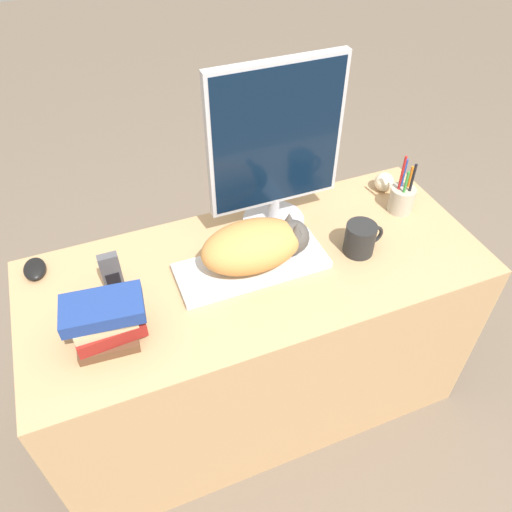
{
  "coord_description": "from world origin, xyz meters",
  "views": [
    {
      "loc": [
        -0.41,
        -0.7,
        1.81
      ],
      "look_at": [
        -0.01,
        0.29,
        0.79
      ],
      "focal_mm": 35.0,
      "sensor_mm": 36.0,
      "label": 1
    }
  ],
  "objects_px": {
    "computer_mouse": "(35,269)",
    "phone": "(112,273)",
    "pen_cup": "(402,198)",
    "book_stack": "(105,321)",
    "coffee_mug": "(361,239)",
    "monitor": "(276,145)",
    "keyboard": "(252,266)",
    "baseball": "(384,182)",
    "cat": "(257,245)"
  },
  "relations": [
    {
      "from": "monitor",
      "to": "computer_mouse",
      "type": "distance_m",
      "value": 0.82
    },
    {
      "from": "monitor",
      "to": "baseball",
      "type": "bearing_deg",
      "value": 3.2
    },
    {
      "from": "computer_mouse",
      "to": "pen_cup",
      "type": "height_order",
      "value": "pen_cup"
    },
    {
      "from": "keyboard",
      "to": "computer_mouse",
      "type": "relative_size",
      "value": 4.71
    },
    {
      "from": "phone",
      "to": "book_stack",
      "type": "relative_size",
      "value": 0.63
    },
    {
      "from": "pen_cup",
      "to": "baseball",
      "type": "height_order",
      "value": "pen_cup"
    },
    {
      "from": "pen_cup",
      "to": "book_stack",
      "type": "bearing_deg",
      "value": -169.94
    },
    {
      "from": "pen_cup",
      "to": "baseball",
      "type": "distance_m",
      "value": 0.12
    },
    {
      "from": "keyboard",
      "to": "phone",
      "type": "relative_size",
      "value": 3.37
    },
    {
      "from": "cat",
      "to": "coffee_mug",
      "type": "relative_size",
      "value": 2.58
    },
    {
      "from": "monitor",
      "to": "pen_cup",
      "type": "relative_size",
      "value": 2.57
    },
    {
      "from": "monitor",
      "to": "coffee_mug",
      "type": "xyz_separation_m",
      "value": [
        0.19,
        -0.23,
        -0.25
      ]
    },
    {
      "from": "computer_mouse",
      "to": "pen_cup",
      "type": "xyz_separation_m",
      "value": [
        1.2,
        -0.15,
        0.03
      ]
    },
    {
      "from": "monitor",
      "to": "coffee_mug",
      "type": "distance_m",
      "value": 0.39
    },
    {
      "from": "cat",
      "to": "phone",
      "type": "xyz_separation_m",
      "value": [
        -0.42,
        0.07,
        -0.03
      ]
    },
    {
      "from": "keyboard",
      "to": "computer_mouse",
      "type": "bearing_deg",
      "value": 159.63
    },
    {
      "from": "phone",
      "to": "book_stack",
      "type": "height_order",
      "value": "book_stack"
    },
    {
      "from": "monitor",
      "to": "baseball",
      "type": "relative_size",
      "value": 8.07
    },
    {
      "from": "baseball",
      "to": "phone",
      "type": "bearing_deg",
      "value": -172.27
    },
    {
      "from": "cat",
      "to": "phone",
      "type": "distance_m",
      "value": 0.43
    },
    {
      "from": "monitor",
      "to": "coffee_mug",
      "type": "relative_size",
      "value": 4.24
    },
    {
      "from": "cat",
      "to": "pen_cup",
      "type": "bearing_deg",
      "value": 8.08
    },
    {
      "from": "keyboard",
      "to": "book_stack",
      "type": "distance_m",
      "value": 0.46
    },
    {
      "from": "computer_mouse",
      "to": "phone",
      "type": "relative_size",
      "value": 0.72
    },
    {
      "from": "baseball",
      "to": "phone",
      "type": "height_order",
      "value": "phone"
    },
    {
      "from": "monitor",
      "to": "book_stack",
      "type": "bearing_deg",
      "value": -154.84
    },
    {
      "from": "coffee_mug",
      "to": "phone",
      "type": "height_order",
      "value": "phone"
    },
    {
      "from": "book_stack",
      "to": "monitor",
      "type": "bearing_deg",
      "value": 25.16
    },
    {
      "from": "cat",
      "to": "baseball",
      "type": "distance_m",
      "value": 0.61
    },
    {
      "from": "coffee_mug",
      "to": "baseball",
      "type": "height_order",
      "value": "coffee_mug"
    },
    {
      "from": "computer_mouse",
      "to": "book_stack",
      "type": "height_order",
      "value": "book_stack"
    },
    {
      "from": "monitor",
      "to": "computer_mouse",
      "type": "bearing_deg",
      "value": 176.21
    },
    {
      "from": "keyboard",
      "to": "book_stack",
      "type": "bearing_deg",
      "value": -167.09
    },
    {
      "from": "coffee_mug",
      "to": "book_stack",
      "type": "relative_size",
      "value": 0.6
    },
    {
      "from": "phone",
      "to": "cat",
      "type": "bearing_deg",
      "value": -9.12
    },
    {
      "from": "keyboard",
      "to": "coffee_mug",
      "type": "bearing_deg",
      "value": -8.37
    },
    {
      "from": "coffee_mug",
      "to": "cat",
      "type": "bearing_deg",
      "value": 171.17
    },
    {
      "from": "keyboard",
      "to": "phone",
      "type": "distance_m",
      "value": 0.41
    },
    {
      "from": "monitor",
      "to": "phone",
      "type": "relative_size",
      "value": 4.05
    },
    {
      "from": "keyboard",
      "to": "baseball",
      "type": "height_order",
      "value": "baseball"
    },
    {
      "from": "pen_cup",
      "to": "book_stack",
      "type": "relative_size",
      "value": 0.99
    },
    {
      "from": "pen_cup",
      "to": "book_stack",
      "type": "distance_m",
      "value": 1.05
    },
    {
      "from": "computer_mouse",
      "to": "coffee_mug",
      "type": "bearing_deg",
      "value": -16.22
    },
    {
      "from": "keyboard",
      "to": "coffee_mug",
      "type": "relative_size",
      "value": 3.52
    },
    {
      "from": "coffee_mug",
      "to": "book_stack",
      "type": "xyz_separation_m",
      "value": [
        -0.79,
        -0.05,
        0.02
      ]
    },
    {
      "from": "computer_mouse",
      "to": "book_stack",
      "type": "distance_m",
      "value": 0.37
    },
    {
      "from": "keyboard",
      "to": "monitor",
      "type": "height_order",
      "value": "monitor"
    },
    {
      "from": "monitor",
      "to": "cat",
      "type": "bearing_deg",
      "value": -126.34
    },
    {
      "from": "computer_mouse",
      "to": "coffee_mug",
      "type": "distance_m",
      "value": 1.0
    },
    {
      "from": "monitor",
      "to": "book_stack",
      "type": "relative_size",
      "value": 2.55
    }
  ]
}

